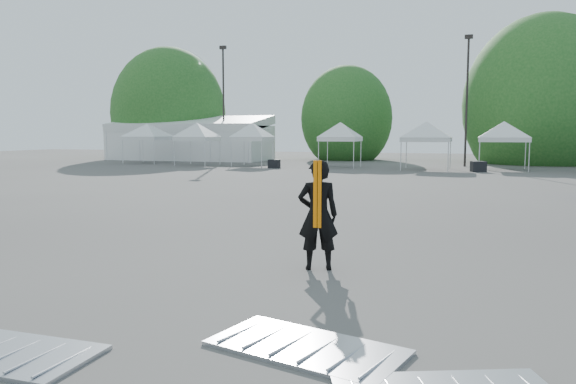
% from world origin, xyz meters
% --- Properties ---
extents(ground, '(120.00, 120.00, 0.00)m').
position_xyz_m(ground, '(0.00, 0.00, 0.00)').
color(ground, '#474442').
rests_on(ground, ground).
extents(marquee, '(15.00, 6.25, 4.23)m').
position_xyz_m(marquee, '(-22.00, 35.00, 1.97)').
color(marquee, silver).
rests_on(marquee, ground).
extents(light_pole_west, '(0.60, 0.25, 10.30)m').
position_xyz_m(light_pole_west, '(-18.00, 34.00, 5.77)').
color(light_pole_west, black).
rests_on(light_pole_west, ground).
extents(light_pole_east, '(0.60, 0.25, 9.80)m').
position_xyz_m(light_pole_east, '(3.00, 32.00, 5.52)').
color(light_pole_east, black).
rests_on(light_pole_east, ground).
extents(tree_far_w, '(4.80, 4.80, 7.30)m').
position_xyz_m(tree_far_w, '(-26.00, 38.00, 4.54)').
color(tree_far_w, '#382314').
rests_on(tree_far_w, ground).
extents(tree_mid_w, '(4.16, 4.16, 6.33)m').
position_xyz_m(tree_mid_w, '(-8.00, 40.00, 3.93)').
color(tree_mid_w, '#382314').
rests_on(tree_mid_w, ground).
extents(tree_mid_e, '(5.12, 5.12, 7.79)m').
position_xyz_m(tree_mid_e, '(9.00, 39.00, 4.84)').
color(tree_mid_e, '#382314').
rests_on(tree_mid_e, ground).
extents(tent_a, '(4.51, 4.51, 3.88)m').
position_xyz_m(tent_a, '(-22.59, 28.70, 3.06)').
color(tent_a, silver).
rests_on(tent_a, ground).
extents(tent_b, '(4.00, 4.00, 3.88)m').
position_xyz_m(tent_b, '(-17.04, 27.01, 3.06)').
color(tent_b, silver).
rests_on(tent_b, ground).
extents(tent_c, '(3.78, 3.78, 3.88)m').
position_xyz_m(tent_c, '(-12.58, 27.56, 3.06)').
color(tent_c, silver).
rests_on(tent_c, ground).
extents(tent_d, '(3.94, 3.94, 3.88)m').
position_xyz_m(tent_d, '(-5.73, 27.86, 3.06)').
color(tent_d, silver).
rests_on(tent_d, ground).
extents(tent_e, '(4.63, 4.63, 3.88)m').
position_xyz_m(tent_e, '(0.53, 27.16, 3.06)').
color(tent_e, silver).
rests_on(tent_e, ground).
extents(tent_f, '(4.63, 4.63, 3.88)m').
position_xyz_m(tent_f, '(5.55, 28.56, 3.06)').
color(tent_f, silver).
rests_on(tent_f, ground).
extents(man, '(0.87, 0.72, 2.04)m').
position_xyz_m(man, '(1.11, -2.77, 1.02)').
color(man, black).
rests_on(man, ground).
extents(barrier_left, '(2.20, 1.10, 0.07)m').
position_xyz_m(barrier_left, '(-1.23, -7.83, 0.03)').
color(barrier_left, '#ACB0B5').
rests_on(barrier_left, ground).
extents(barrier_mid, '(2.46, 1.65, 0.07)m').
position_xyz_m(barrier_mid, '(2.04, -6.58, 0.04)').
color(barrier_mid, '#ACB0B5').
rests_on(barrier_mid, ground).
extents(crate_west, '(0.84, 0.67, 0.62)m').
position_xyz_m(crate_west, '(-10.04, 25.47, 0.31)').
color(crate_west, black).
rests_on(crate_west, ground).
extents(crate_mid, '(1.07, 0.95, 0.70)m').
position_xyz_m(crate_mid, '(3.97, 25.98, 0.35)').
color(crate_mid, black).
rests_on(crate_mid, ground).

